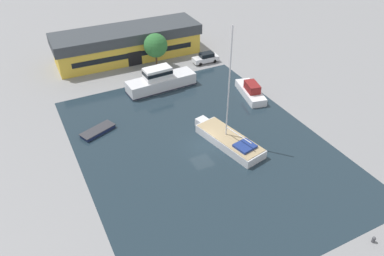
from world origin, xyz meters
name	(u,v)px	position (x,y,z in m)	size (l,w,h in m)	color
ground_plane	(202,146)	(0.00, 0.00, 0.00)	(440.00, 440.00, 0.00)	gray
water_canal	(202,146)	(0.00, 0.00, 0.00)	(28.70, 37.28, 0.01)	#1E2D38
warehouse_building	(128,43)	(0.61, 29.03, 2.68)	(25.74, 8.22, 5.29)	gold
quay_tree_near_building	(156,45)	(3.57, 23.15, 3.86)	(3.97, 3.97, 5.85)	brown
parked_car	(206,58)	(11.87, 20.86, 0.87)	(4.58, 1.91, 1.75)	silver
sailboat_moored	(229,139)	(3.11, -1.03, 0.68)	(5.01, 10.79, 14.95)	silver
motor_cruiser	(160,81)	(1.16, 15.76, 1.32)	(10.91, 3.61, 3.59)	silver
small_dinghy	(98,131)	(-10.64, 8.68, 0.26)	(4.90, 3.33, 0.50)	#19234C
cabin_boat	(251,91)	(12.22, 7.56, 0.82)	(3.74, 7.37, 2.28)	white
mooring_bollard	(374,239)	(7.20, -19.64, 0.35)	(0.34, 0.34, 0.66)	#47474C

